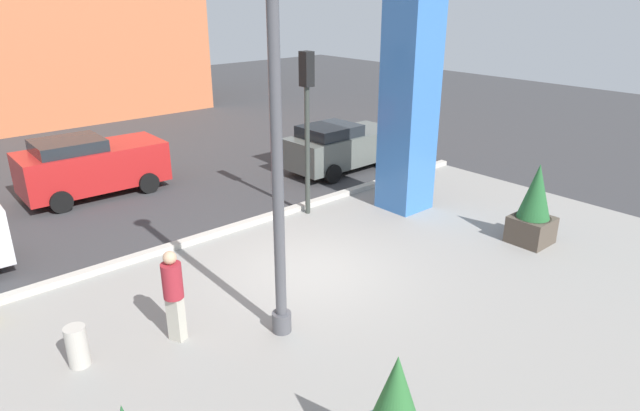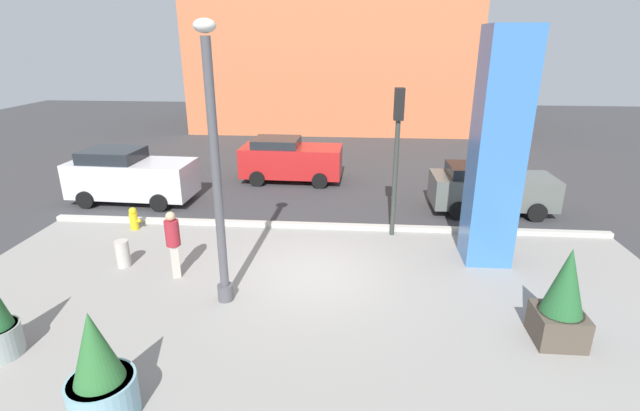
% 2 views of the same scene
% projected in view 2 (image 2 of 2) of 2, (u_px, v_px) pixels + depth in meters
% --- Properties ---
extents(ground_plane, '(60.00, 60.00, 0.00)m').
position_uv_depth(ground_plane, '(325.00, 218.00, 15.88)').
color(ground_plane, '#38383A').
extents(plaza_pavement, '(18.00, 10.00, 0.02)m').
position_uv_depth(plaza_pavement, '(305.00, 317.00, 10.26)').
color(plaza_pavement, gray).
rests_on(plaza_pavement, ground_plane).
extents(curb_strip, '(18.00, 0.24, 0.16)m').
position_uv_depth(curb_strip, '(323.00, 226.00, 15.03)').
color(curb_strip, '#B7B2A8').
rests_on(curb_strip, ground_plane).
extents(lamp_post, '(0.44, 0.44, 6.19)m').
position_uv_depth(lamp_post, '(216.00, 177.00, 9.91)').
color(lamp_post, '#4C4C51').
rests_on(lamp_post, ground_plane).
extents(art_pillar_blue, '(1.20, 1.20, 6.15)m').
position_uv_depth(art_pillar_blue, '(497.00, 151.00, 11.95)').
color(art_pillar_blue, '#3870BC').
rests_on(art_pillar_blue, ground_plane).
extents(potted_plant_near_left, '(1.09, 1.09, 1.94)m').
position_uv_depth(potted_plant_near_left, '(99.00, 374.00, 7.32)').
color(potted_plant_near_left, '#7AA8B7').
rests_on(potted_plant_near_left, ground_plane).
extents(potted_plant_by_pillar, '(0.94, 0.94, 2.07)m').
position_uv_depth(potted_plant_by_pillar, '(563.00, 300.00, 9.14)').
color(potted_plant_by_pillar, '#4C4238').
rests_on(potted_plant_by_pillar, ground_plane).
extents(fire_hydrant, '(0.36, 0.26, 0.75)m').
position_uv_depth(fire_hydrant, '(134.00, 219.00, 14.85)').
color(fire_hydrant, gold).
rests_on(fire_hydrant, ground_plane).
extents(concrete_bollard, '(0.36, 0.36, 0.75)m').
position_uv_depth(concrete_bollard, '(123.00, 254.00, 12.42)').
color(concrete_bollard, '#B2ADA3').
rests_on(concrete_bollard, ground_plane).
extents(traffic_light_far_side, '(0.28, 0.42, 4.50)m').
position_uv_depth(traffic_light_far_side, '(397.00, 139.00, 13.54)').
color(traffic_light_far_side, '#333833').
rests_on(traffic_light_far_side, ground_plane).
extents(car_curb_east, '(4.20, 2.02, 1.69)m').
position_uv_depth(car_curb_east, '(490.00, 188.00, 16.25)').
color(car_curb_east, '#565B56').
rests_on(car_curb_east, ground_plane).
extents(car_far_lane, '(4.28, 2.20, 1.84)m').
position_uv_depth(car_far_lane, '(290.00, 159.00, 19.80)').
color(car_far_lane, red).
rests_on(car_far_lane, ground_plane).
extents(car_curb_west, '(4.58, 2.23, 1.99)m').
position_uv_depth(car_curb_west, '(130.00, 176.00, 17.25)').
color(car_curb_west, silver).
rests_on(car_curb_west, ground_plane).
extents(pedestrian_by_curb, '(0.47, 0.47, 1.78)m').
position_uv_depth(pedestrian_by_curb, '(173.00, 241.00, 11.70)').
color(pedestrian_by_curb, '#B2AD9E').
rests_on(pedestrian_by_curb, ground_plane).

